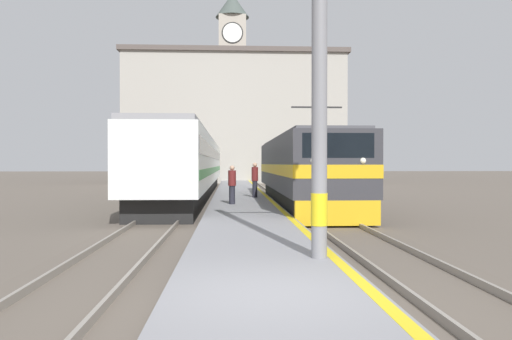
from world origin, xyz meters
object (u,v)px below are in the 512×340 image
at_px(catenary_mast, 322,54).
at_px(second_waiting_passenger, 232,184).
at_px(locomotive_train, 302,171).
at_px(person_on_platform, 255,179).
at_px(clock_tower, 232,81).
at_px(passenger_train, 192,165).

height_order(catenary_mast, second_waiting_passenger, catenary_mast).
xyz_separation_m(locomotive_train, person_on_platform, (-2.17, 2.02, -0.45)).
bearing_deg(second_waiting_passenger, clock_tower, 89.77).
distance_m(passenger_train, second_waiting_passenger, 11.22).
height_order(passenger_train, person_on_platform, passenger_train).
xyz_separation_m(locomotive_train, passenger_train, (-5.92, 8.68, 0.27)).
xyz_separation_m(passenger_train, catenary_mast, (4.18, -23.30, 2.09)).
height_order(locomotive_train, second_waiting_passenger, locomotive_train).
relative_size(catenary_mast, second_waiting_passenger, 4.61).
xyz_separation_m(catenary_mast, second_waiting_passenger, (-1.62, 12.40, -2.89)).
bearing_deg(catenary_mast, clock_tower, 91.46).
height_order(locomotive_train, person_on_platform, locomotive_train).
xyz_separation_m(passenger_train, second_waiting_passenger, (2.56, -10.90, -0.80)).
relative_size(passenger_train, catenary_mast, 4.20).
distance_m(locomotive_train, person_on_platform, 3.00).
height_order(catenary_mast, clock_tower, clock_tower).
bearing_deg(clock_tower, catenary_mast, -88.54).
bearing_deg(clock_tower, second_waiting_passenger, -90.23).
bearing_deg(catenary_mast, locomotive_train, 83.21).
bearing_deg(passenger_train, clock_tower, 85.32).
relative_size(person_on_platform, clock_tower, 0.07).
bearing_deg(catenary_mast, person_on_platform, 91.48).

